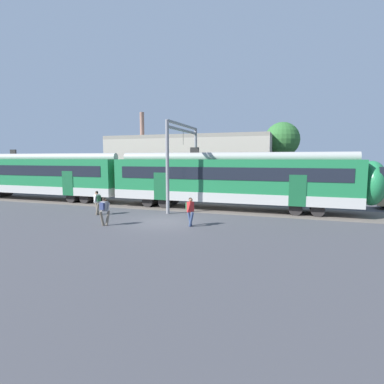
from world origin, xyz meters
name	(u,v)px	position (x,y,z in m)	size (l,w,h in m)	color
ground_plane	(164,222)	(0.00, 0.00, 0.00)	(160.00, 160.00, 0.00)	#424247
track_bed	(105,202)	(-8.21, 5.77, 0.01)	(80.00, 4.40, 0.01)	#605951
commuter_train	(129,178)	(-5.72, 5.76, 2.25)	(38.05, 3.07, 4.73)	#B7B7B2
pedestrian_white	(97,201)	(-5.28, 0.65, 0.99)	(0.60, 0.62, 1.67)	#6B6051
pedestrian_grey	(104,209)	(-2.85, -2.05, 0.99)	(0.58, 0.62, 1.67)	#6B6051
pedestrian_red	(190,209)	(1.90, -0.62, 0.99)	(0.58, 0.64, 1.67)	navy
catenary_gantry	(183,153)	(-0.85, 5.77, 4.31)	(0.24, 6.64, 6.53)	gray
background_building	(187,164)	(-3.93, 15.28, 3.21)	(18.40, 5.00, 9.20)	#B2A899
street_tree_right	(282,140)	(6.21, 17.89, 5.88)	(3.77, 3.77, 7.80)	brown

